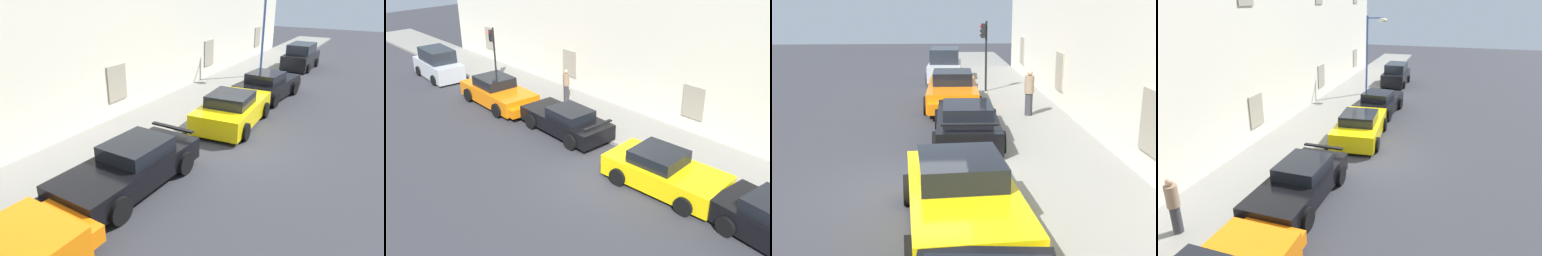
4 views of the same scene
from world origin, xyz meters
The scene contains 8 objects.
ground_plane centered at (0.00, 0.00, 0.00)m, with size 80.00×80.00×0.00m, color #333338.
sidewalk centered at (0.00, 3.80, 0.07)m, with size 60.00×3.38×0.14m, color gray.
sportscar_red_lead centered at (-8.98, 1.18, 0.65)m, with size 5.14×2.37×1.46m.
sportscar_yellow_flank centered at (-4.24, 1.46, 0.60)m, with size 5.07×2.19×1.28m.
sportscar_white_middle centered at (2.09, 0.99, 0.62)m, with size 4.96×2.48×1.41m.
hatchback_distant centered at (-15.54, 1.00, 0.84)m, with size 4.08×2.11×1.85m.
traffic_light centered at (-11.93, 2.80, 2.40)m, with size 0.22×0.36×3.30m.
pedestrian_admiring centered at (-6.88, 3.98, 1.02)m, with size 0.48×0.48×1.73m.
Camera 2 is at (9.88, -10.76, 8.83)m, focal length 41.36 mm.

